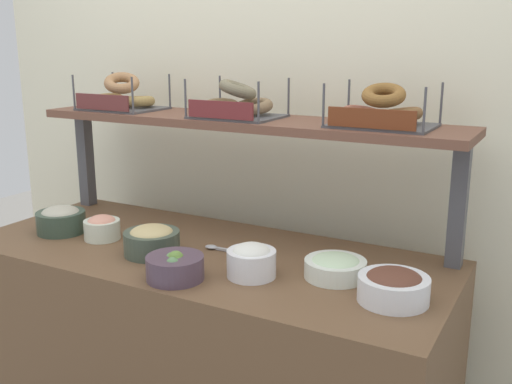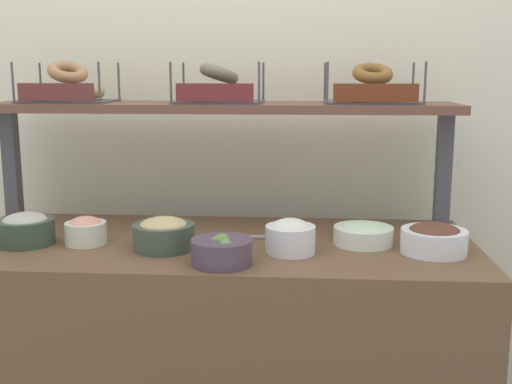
{
  "view_description": "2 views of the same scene",
  "coord_description": "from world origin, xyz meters",
  "px_view_note": "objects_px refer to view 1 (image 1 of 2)",
  "views": [
    {
      "loc": [
        1.08,
        -1.6,
        1.55
      ],
      "look_at": [
        0.16,
        0.08,
        1.06
      ],
      "focal_mm": 41.77,
      "sensor_mm": 36.0,
      "label": 1
    },
    {
      "loc": [
        0.28,
        -1.95,
        1.39
      ],
      "look_at": [
        0.14,
        0.08,
        1.0
      ],
      "focal_mm": 44.29,
      "sensor_mm": 36.0,
      "label": 2
    }
  ],
  "objects_px": {
    "bowl_veggie_mix": "(175,267)",
    "bowl_tuna_salad": "(61,219)",
    "bowl_cream_cheese": "(251,260)",
    "bagel_basket_cinnamon_raisin": "(382,112)",
    "bowl_scallion_spread": "(335,267)",
    "serving_spoon_near_plate": "(221,249)",
    "bagel_basket_everything": "(122,98)",
    "bowl_chocolate_spread": "(394,286)",
    "bagel_basket_poppy": "(237,104)",
    "bowl_lox_spread": "(102,227)",
    "bowl_hummus": "(152,240)"
  },
  "relations": [
    {
      "from": "bowl_lox_spread",
      "to": "bagel_basket_poppy",
      "type": "height_order",
      "value": "bagel_basket_poppy"
    },
    {
      "from": "bowl_hummus",
      "to": "bowl_chocolate_spread",
      "type": "xyz_separation_m",
      "value": [
        0.82,
        0.02,
        -0.0
      ]
    },
    {
      "from": "bowl_veggie_mix",
      "to": "bowl_tuna_salad",
      "type": "bearing_deg",
      "value": 165.55
    },
    {
      "from": "bowl_tuna_salad",
      "to": "bowl_scallion_spread",
      "type": "relative_size",
      "value": 0.95
    },
    {
      "from": "bowl_cream_cheese",
      "to": "bagel_basket_cinnamon_raisin",
      "type": "distance_m",
      "value": 0.63
    },
    {
      "from": "bowl_veggie_mix",
      "to": "bowl_tuna_salad",
      "type": "relative_size",
      "value": 0.98
    },
    {
      "from": "bowl_veggie_mix",
      "to": "bowl_chocolate_spread",
      "type": "xyz_separation_m",
      "value": [
        0.62,
        0.16,
        0.01
      ]
    },
    {
      "from": "bowl_cream_cheese",
      "to": "bowl_veggie_mix",
      "type": "bearing_deg",
      "value": -146.01
    },
    {
      "from": "bowl_chocolate_spread",
      "to": "bagel_basket_everything",
      "type": "height_order",
      "value": "bagel_basket_everything"
    },
    {
      "from": "bowl_chocolate_spread",
      "to": "bagel_basket_cinnamon_raisin",
      "type": "relative_size",
      "value": 0.61
    },
    {
      "from": "bowl_hummus",
      "to": "bowl_scallion_spread",
      "type": "relative_size",
      "value": 1.0
    },
    {
      "from": "bowl_chocolate_spread",
      "to": "bagel_basket_cinnamon_raisin",
      "type": "bearing_deg",
      "value": 114.93
    },
    {
      "from": "bowl_cream_cheese",
      "to": "bowl_scallion_spread",
      "type": "height_order",
      "value": "bowl_cream_cheese"
    },
    {
      "from": "bowl_hummus",
      "to": "bowl_chocolate_spread",
      "type": "height_order",
      "value": "bowl_hummus"
    },
    {
      "from": "bowl_cream_cheese",
      "to": "serving_spoon_near_plate",
      "type": "distance_m",
      "value": 0.26
    },
    {
      "from": "bowl_scallion_spread",
      "to": "serving_spoon_near_plate",
      "type": "height_order",
      "value": "bowl_scallion_spread"
    },
    {
      "from": "bowl_veggie_mix",
      "to": "bagel_basket_cinnamon_raisin",
      "type": "distance_m",
      "value": 0.81
    },
    {
      "from": "bowl_scallion_spread",
      "to": "bagel_basket_poppy",
      "type": "height_order",
      "value": "bagel_basket_poppy"
    },
    {
      "from": "bagel_basket_everything",
      "to": "serving_spoon_near_plate",
      "type": "bearing_deg",
      "value": -20.13
    },
    {
      "from": "bowl_scallion_spread",
      "to": "bagel_basket_everything",
      "type": "bearing_deg",
      "value": 165.84
    },
    {
      "from": "bagel_basket_everything",
      "to": "bagel_basket_cinnamon_raisin",
      "type": "distance_m",
      "value": 1.07
    },
    {
      "from": "bowl_cream_cheese",
      "to": "bowl_tuna_salad",
      "type": "distance_m",
      "value": 0.84
    },
    {
      "from": "bowl_chocolate_spread",
      "to": "bowl_cream_cheese",
      "type": "bearing_deg",
      "value": -176.14
    },
    {
      "from": "bagel_basket_everything",
      "to": "bowl_hummus",
      "type": "bearing_deg",
      "value": -41.06
    },
    {
      "from": "bowl_lox_spread",
      "to": "bowl_hummus",
      "type": "relative_size",
      "value": 0.69
    },
    {
      "from": "bowl_cream_cheese",
      "to": "bagel_basket_poppy",
      "type": "relative_size",
      "value": 0.5
    },
    {
      "from": "bowl_cream_cheese",
      "to": "bagel_basket_everything",
      "type": "bearing_deg",
      "value": 155.23
    },
    {
      "from": "serving_spoon_near_plate",
      "to": "bagel_basket_poppy",
      "type": "relative_size",
      "value": 0.6
    },
    {
      "from": "bowl_cream_cheese",
      "to": "bowl_chocolate_spread",
      "type": "height_order",
      "value": "bowl_cream_cheese"
    },
    {
      "from": "bowl_lox_spread",
      "to": "bowl_hummus",
      "type": "bearing_deg",
      "value": -8.96
    },
    {
      "from": "bowl_chocolate_spread",
      "to": "serving_spoon_near_plate",
      "type": "distance_m",
      "value": 0.65
    },
    {
      "from": "bowl_cream_cheese",
      "to": "bagel_basket_cinnamon_raisin",
      "type": "xyz_separation_m",
      "value": [
        0.27,
        0.38,
        0.43
      ]
    },
    {
      "from": "bowl_lox_spread",
      "to": "serving_spoon_near_plate",
      "type": "xyz_separation_m",
      "value": [
        0.45,
        0.1,
        -0.04
      ]
    },
    {
      "from": "bowl_cream_cheese",
      "to": "bowl_tuna_salad",
      "type": "height_order",
      "value": "bowl_cream_cheese"
    },
    {
      "from": "bowl_veggie_mix",
      "to": "serving_spoon_near_plate",
      "type": "distance_m",
      "value": 0.28
    },
    {
      "from": "bowl_tuna_salad",
      "to": "bagel_basket_cinnamon_raisin",
      "type": "distance_m",
      "value": 1.23
    },
    {
      "from": "bowl_lox_spread",
      "to": "bowl_veggie_mix",
      "type": "relative_size",
      "value": 0.74
    },
    {
      "from": "bowl_scallion_spread",
      "to": "bowl_veggie_mix",
      "type": "bearing_deg",
      "value": -150.37
    },
    {
      "from": "bowl_lox_spread",
      "to": "bagel_basket_everything",
      "type": "relative_size",
      "value": 0.42
    },
    {
      "from": "bowl_hummus",
      "to": "serving_spoon_near_plate",
      "type": "bearing_deg",
      "value": 36.49
    },
    {
      "from": "bowl_cream_cheese",
      "to": "bowl_lox_spread",
      "type": "height_order",
      "value": "bowl_cream_cheese"
    },
    {
      "from": "serving_spoon_near_plate",
      "to": "bagel_basket_poppy",
      "type": "bearing_deg",
      "value": 105.51
    },
    {
      "from": "bowl_hummus",
      "to": "bowl_scallion_spread",
      "type": "distance_m",
      "value": 0.63
    },
    {
      "from": "serving_spoon_near_plate",
      "to": "bowl_hummus",
      "type": "bearing_deg",
      "value": -143.51
    },
    {
      "from": "bagel_basket_everything",
      "to": "bowl_tuna_salad",
      "type": "bearing_deg",
      "value": -96.44
    },
    {
      "from": "serving_spoon_near_plate",
      "to": "bagel_basket_poppy",
      "type": "xyz_separation_m",
      "value": [
        -0.06,
        0.21,
        0.47
      ]
    },
    {
      "from": "bowl_chocolate_spread",
      "to": "bowl_scallion_spread",
      "type": "relative_size",
      "value": 1.05
    },
    {
      "from": "bowl_lox_spread",
      "to": "bowl_veggie_mix",
      "type": "xyz_separation_m",
      "value": [
        0.46,
        -0.18,
        -0.0
      ]
    },
    {
      "from": "bowl_scallion_spread",
      "to": "bagel_basket_poppy",
      "type": "distance_m",
      "value": 0.71
    },
    {
      "from": "bowl_cream_cheese",
      "to": "bowl_lox_spread",
      "type": "relative_size",
      "value": 1.16
    }
  ]
}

